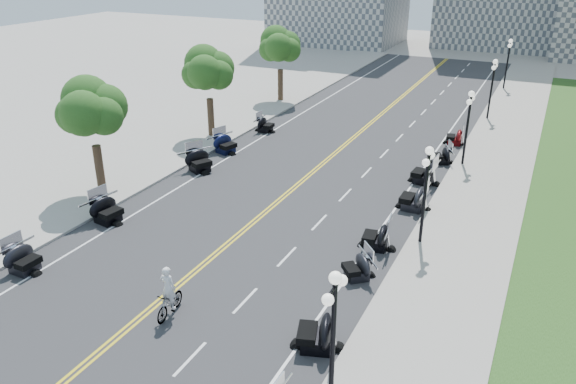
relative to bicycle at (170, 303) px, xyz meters
The scene contains 46 objects.
ground 6.24m from the bicycle, 99.08° to the left, with size 160.00×160.00×0.00m, color gray.
road 16.18m from the bicycle, 93.48° to the left, with size 16.00×90.00×0.01m, color #333335.
centerline_yellow_a 16.18m from the bicycle, 93.90° to the left, with size 0.12×90.00×0.00m, color yellow.
centerline_yellow_b 16.17m from the bicycle, 93.05° to the left, with size 0.12×90.00×0.00m, color yellow.
edge_line_north 17.03m from the bicycle, 71.43° to the left, with size 0.12×90.00×0.00m, color white.
edge_line_south 17.75m from the bicycle, 114.58° to the left, with size 0.12×90.00×0.00m, color white.
lane_dash_4 2.95m from the bicycle, 40.03° to the right, with size 0.12×2.00×0.00m, color white.
lane_dash_5 3.13m from the bicycle, 43.89° to the left, with size 0.12×2.00×0.00m, color white.
lane_dash_6 6.55m from the bicycle, 70.11° to the left, with size 0.12×2.00×0.00m, color white.
lane_dash_7 10.39m from the bicycle, 77.65° to the left, with size 0.12×2.00×0.00m, color white.
lane_dash_8 14.32m from the bicycle, 81.08° to the left, with size 0.12×2.00×0.00m, color white.
lane_dash_9 18.28m from the bicycle, 83.02° to the left, with size 0.12×2.00×0.00m, color white.
lane_dash_10 22.25m from the bicycle, 84.27° to the left, with size 0.12×2.00×0.00m, color white.
lane_dash_11 26.24m from the bicycle, 85.15° to the left, with size 0.12×2.00×0.00m, color white.
lane_dash_12 30.22m from the bicycle, 85.79° to the left, with size 0.12×2.00×0.00m, color white.
lane_dash_13 34.21m from the bicycle, 86.28° to the left, with size 0.12×2.00×0.00m, color white.
lane_dash_14 38.20m from the bicycle, 86.67° to the left, with size 0.12×2.00×0.00m, color white.
lane_dash_15 42.20m from the bicycle, 86.98° to the left, with size 0.12×2.00×0.00m, color white.
lane_dash_16 46.19m from the bicycle, 87.25° to the left, with size 0.12×2.00×0.00m, color white.
lane_dash_17 50.19m from the bicycle, 87.46° to the left, with size 0.12×2.00×0.00m, color white.
lane_dash_18 54.18m from the bicycle, 87.65° to the left, with size 0.12×2.00×0.00m, color white.
lane_dash_19 58.18m from the bicycle, 87.81° to the left, with size 0.12×2.00×0.00m, color white.
sidewalk_north 18.74m from the bicycle, 59.46° to the left, with size 5.00×90.00×0.15m, color #9E9991.
sidewalk_south 19.81m from the bicycle, 125.43° to the left, with size 5.00×90.00×0.15m, color #9E9991.
street_lamp_1 8.10m from the bicycle, 13.75° to the right, with size 0.50×1.20×4.90m, color black, non-canonical shape.
street_lamp_2 12.84m from the bicycle, 53.06° to the left, with size 0.50×1.20×4.90m, color black, non-canonical shape.
street_lamp_3 23.50m from the bicycle, 71.01° to the left, with size 0.50×1.20×4.90m, color black, non-canonical shape.
street_lamp_4 35.03m from the bicycle, 77.42° to the left, with size 0.50×1.20×4.90m, color black, non-canonical shape.
street_lamp_5 46.80m from the bicycle, 80.62° to the left, with size 0.50×1.20×4.90m, color black, non-canonical shape.
tree_2 14.29m from the bicycle, 143.46° to the left, with size 4.80×4.80×9.20m, color #235619, non-canonical shape.
tree_3 23.31m from the bicycle, 118.60° to the left, with size 4.80×4.80×9.20m, color #235619, non-canonical shape.
tree_4 34.22m from the bicycle, 108.86° to the left, with size 4.80×4.80×9.20m, color #235619, non-canonical shape.
motorcycle_n_4 6.09m from the bicycle, ahead, with size 2.18×2.18×1.53m, color black, non-canonical shape.
motorcycle_n_5 8.22m from the bicycle, 44.87° to the left, with size 1.80×1.80×1.26m, color black, non-canonical shape.
motorcycle_n_6 10.52m from the bicycle, 56.72° to the left, with size 2.02×2.02×1.41m, color black, non-canonical shape.
motorcycle_n_7 15.30m from the bicycle, 65.65° to the left, with size 2.21×2.21×1.55m, color black, non-canonical shape.
motorcycle_n_8 18.95m from the bicycle, 71.68° to the left, with size 2.18×2.18×1.53m, color black, non-canonical shape.
motorcycle_n_9 22.81m from the bicycle, 74.11° to the left, with size 1.81×1.81×1.27m, color black, non-canonical shape.
motorcycle_n_10 27.13m from the bicycle, 76.56° to the left, with size 1.89×1.89×1.32m, color #590A0C, non-canonical shape.
motorcycle_s_4 7.95m from the bicycle, behind, with size 2.00×2.00×1.40m, color black, non-canonical shape.
motorcycle_s_5 9.64m from the bicycle, 146.38° to the left, with size 2.16×2.16×1.51m, color black, non-canonical shape.
motorcycle_s_7 15.73m from the bicycle, 119.58° to the left, with size 2.21×2.21×1.55m, color black, non-canonical shape.
motorcycle_s_8 19.23m from the bicycle, 114.87° to the left, with size 2.08×2.08×1.45m, color black, non-canonical shape.
motorcycle_s_9 24.31m from the bicycle, 108.74° to the left, with size 1.85×1.85×1.30m, color black, non-canonical shape.
bicycle is the anchor object (origin of this frame).
cyclist_rider 1.50m from the bicycle, ahead, with size 0.68×0.45×1.87m, color silver.
Camera 1 is at (13.28, -20.89, 13.59)m, focal length 35.00 mm.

